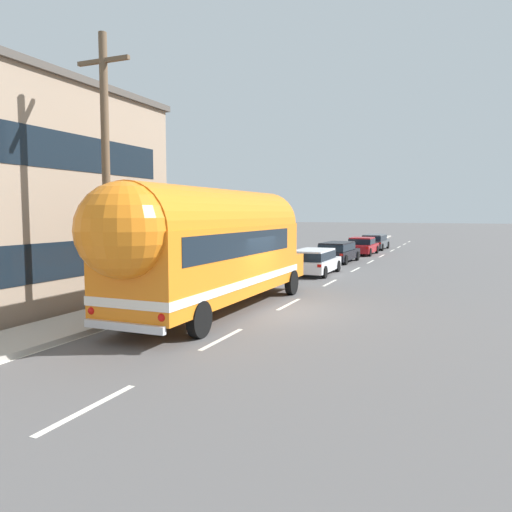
{
  "coord_description": "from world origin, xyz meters",
  "views": [
    {
      "loc": [
        5.82,
        -15.59,
        3.33
      ],
      "look_at": [
        -1.79,
        2.5,
        1.61
      ],
      "focal_mm": 34.88,
      "sensor_mm": 36.0,
      "label": 1
    }
  ],
  "objects_px": {
    "car_third": "(362,245)",
    "car_fourth": "(375,241)",
    "utility_pole": "(106,175)",
    "painted_bus": "(210,244)",
    "car_second": "(338,251)",
    "car_lead": "(314,260)"
  },
  "relations": [
    {
      "from": "painted_bus",
      "to": "car_third",
      "type": "distance_m",
      "value": 25.32
    },
    {
      "from": "car_second",
      "to": "car_third",
      "type": "relative_size",
      "value": 1.04
    },
    {
      "from": "car_third",
      "to": "car_fourth",
      "type": "height_order",
      "value": "same"
    },
    {
      "from": "utility_pole",
      "to": "car_second",
      "type": "height_order",
      "value": "utility_pole"
    },
    {
      "from": "car_second",
      "to": "car_fourth",
      "type": "xyz_separation_m",
      "value": [
        0.34,
        12.82,
        0.01
      ]
    },
    {
      "from": "car_lead",
      "to": "car_fourth",
      "type": "distance_m",
      "value": 19.77
    },
    {
      "from": "car_second",
      "to": "car_third",
      "type": "distance_m",
      "value": 6.9
    },
    {
      "from": "painted_bus",
      "to": "car_lead",
      "type": "distance_m",
      "value": 11.54
    },
    {
      "from": "car_lead",
      "to": "car_second",
      "type": "distance_m",
      "value": 6.96
    },
    {
      "from": "car_third",
      "to": "car_fourth",
      "type": "xyz_separation_m",
      "value": [
        0.04,
        5.93,
        0.06
      ]
    },
    {
      "from": "utility_pole",
      "to": "painted_bus",
      "type": "height_order",
      "value": "utility_pole"
    },
    {
      "from": "utility_pole",
      "to": "car_third",
      "type": "height_order",
      "value": "utility_pole"
    },
    {
      "from": "painted_bus",
      "to": "car_second",
      "type": "relative_size",
      "value": 2.56
    },
    {
      "from": "car_second",
      "to": "painted_bus",
      "type": "bearing_deg",
      "value": -89.47
    },
    {
      "from": "utility_pole",
      "to": "car_third",
      "type": "relative_size",
      "value": 1.86
    },
    {
      "from": "painted_bus",
      "to": "car_second",
      "type": "xyz_separation_m",
      "value": [
        -0.17,
        18.38,
        -1.51
      ]
    },
    {
      "from": "utility_pole",
      "to": "car_lead",
      "type": "xyz_separation_m",
      "value": [
        2.4,
        13.78,
        -3.63
      ]
    },
    {
      "from": "car_lead",
      "to": "car_fourth",
      "type": "xyz_separation_m",
      "value": [
        -0.03,
        19.77,
        0.0
      ]
    },
    {
      "from": "car_third",
      "to": "car_fourth",
      "type": "relative_size",
      "value": 0.99
    },
    {
      "from": "painted_bus",
      "to": "car_second",
      "type": "bearing_deg",
      "value": 90.53
    },
    {
      "from": "car_fourth",
      "to": "utility_pole",
      "type": "bearing_deg",
      "value": -94.04
    },
    {
      "from": "utility_pole",
      "to": "car_second",
      "type": "distance_m",
      "value": 21.14
    }
  ]
}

